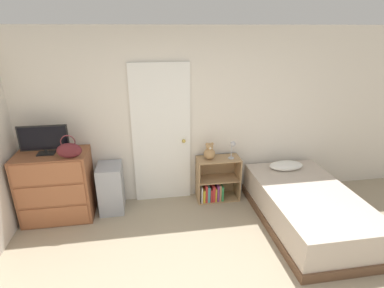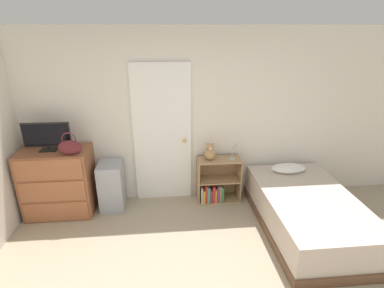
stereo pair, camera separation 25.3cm
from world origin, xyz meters
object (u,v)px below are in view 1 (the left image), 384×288
object	(u,v)px
desk_lamp	(233,146)
bed	(307,207)
handbag	(69,150)
storage_bin	(111,188)
dresser	(57,186)
tv	(44,139)
bookshelf	(215,184)
teddy_bear	(209,152)

from	to	relation	value
desk_lamp	bed	distance (m)	1.31
handbag	storage_bin	bearing A→B (deg)	30.42
storage_bin	desk_lamp	size ratio (longest dim) A/B	2.55
dresser	storage_bin	size ratio (longest dim) A/B	1.37
handbag	desk_lamp	distance (m)	2.24
tv	bookshelf	xyz separation A→B (m)	(2.32, 0.11, -0.91)
bookshelf	storage_bin	bearing A→B (deg)	-178.14
handbag	teddy_bear	bearing A→B (deg)	9.14
bookshelf	teddy_bear	distance (m)	0.54
tv	storage_bin	bearing A→B (deg)	4.31
bookshelf	desk_lamp	bearing A→B (deg)	-9.27
teddy_bear	handbag	bearing A→B (deg)	-170.86
storage_bin	bed	xyz separation A→B (m)	(2.63, -0.77, -0.11)
teddy_bear	bed	size ratio (longest dim) A/B	0.13
storage_bin	teddy_bear	bearing A→B (deg)	2.09
tv	bookshelf	bearing A→B (deg)	2.67
storage_bin	desk_lamp	world-z (taller)	desk_lamp
dresser	bookshelf	size ratio (longest dim) A/B	1.41
dresser	bookshelf	world-z (taller)	dresser
handbag	teddy_bear	size ratio (longest dim) A/B	1.18
dresser	bookshelf	xyz separation A→B (m)	(2.27, 0.11, -0.22)
tv	bed	world-z (taller)	tv
storage_bin	desk_lamp	distance (m)	1.87
tv	storage_bin	xyz separation A→B (m)	(0.76, 0.06, -0.82)
handbag	bed	bearing A→B (deg)	-9.63
dresser	teddy_bear	xyz separation A→B (m)	(2.16, 0.11, 0.31)
handbag	bed	xyz separation A→B (m)	(3.06, -0.52, -0.83)
storage_bin	dresser	bearing A→B (deg)	-175.04
bookshelf	desk_lamp	world-z (taller)	desk_lamp
desk_lamp	tv	bearing A→B (deg)	-178.45
tv	dresser	bearing A→B (deg)	-4.69
teddy_bear	desk_lamp	distance (m)	0.35
desk_lamp	bed	bearing A→B (deg)	-42.81
bookshelf	bed	size ratio (longest dim) A/B	0.35
teddy_bear	bed	xyz separation A→B (m)	(1.18, -0.82, -0.55)
teddy_bear	bed	bearing A→B (deg)	-34.83
dresser	teddy_bear	world-z (taller)	dresser
bed	tv	bearing A→B (deg)	168.18
tv	handbag	size ratio (longest dim) A/B	1.99
tv	storage_bin	size ratio (longest dim) A/B	0.87
bookshelf	teddy_bear	world-z (taller)	teddy_bear
storage_bin	bookshelf	world-z (taller)	storage_bin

